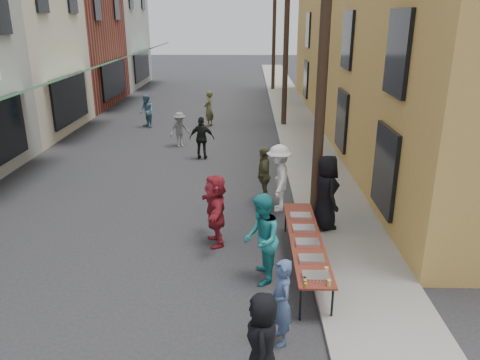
{
  "coord_description": "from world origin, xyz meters",
  "views": [
    {
      "loc": [
        2.55,
        -8.47,
        5.34
      ],
      "look_at": [
        2.32,
        2.96,
        1.3
      ],
      "focal_mm": 35.0,
      "sensor_mm": 36.0,
      "label": 1
    }
  ],
  "objects_px": {
    "utility_pole_far": "(274,27)",
    "server": "(326,192)",
    "utility_pole_mid": "(286,34)",
    "utility_pole_near": "(324,53)",
    "catering_tray_sausage": "(316,276)",
    "guest_front_c": "(261,239)",
    "serving_table": "(306,240)",
    "guest_front_a": "(262,342)"
  },
  "relations": [
    {
      "from": "catering_tray_sausage",
      "to": "utility_pole_far",
      "type": "bearing_deg",
      "value": 88.97
    },
    {
      "from": "utility_pole_far",
      "to": "utility_pole_mid",
      "type": "bearing_deg",
      "value": -90.0
    },
    {
      "from": "guest_front_a",
      "to": "guest_front_c",
      "type": "relative_size",
      "value": 0.82
    },
    {
      "from": "server",
      "to": "utility_pole_mid",
      "type": "bearing_deg",
      "value": -12.03
    },
    {
      "from": "utility_pole_mid",
      "to": "server",
      "type": "xyz_separation_m",
      "value": [
        0.23,
        -12.28,
        -3.43
      ]
    },
    {
      "from": "utility_pole_near",
      "to": "server",
      "type": "height_order",
      "value": "utility_pole_near"
    },
    {
      "from": "utility_pole_near",
      "to": "guest_front_a",
      "type": "xyz_separation_m",
      "value": [
        -1.53,
        -5.78,
        -3.7
      ]
    },
    {
      "from": "utility_pole_mid",
      "to": "catering_tray_sausage",
      "type": "relative_size",
      "value": 18.0
    },
    {
      "from": "utility_pole_mid",
      "to": "serving_table",
      "type": "distance_m",
      "value": 14.76
    },
    {
      "from": "utility_pole_far",
      "to": "guest_front_a",
      "type": "height_order",
      "value": "utility_pole_far"
    },
    {
      "from": "utility_pole_mid",
      "to": "utility_pole_far",
      "type": "height_order",
      "value": "same"
    },
    {
      "from": "utility_pole_far",
      "to": "guest_front_a",
      "type": "distance_m",
      "value": 30.05
    },
    {
      "from": "utility_pole_mid",
      "to": "guest_front_a",
      "type": "bearing_deg",
      "value": -94.93
    },
    {
      "from": "guest_front_a",
      "to": "guest_front_c",
      "type": "bearing_deg",
      "value": -178.62
    },
    {
      "from": "utility_pole_mid",
      "to": "serving_table",
      "type": "xyz_separation_m",
      "value": [
        -0.5,
        -14.26,
        -3.79
      ]
    },
    {
      "from": "guest_front_c",
      "to": "server",
      "type": "distance_m",
      "value": 3.02
    },
    {
      "from": "guest_front_c",
      "to": "serving_table",
      "type": "bearing_deg",
      "value": 118.38
    },
    {
      "from": "utility_pole_mid",
      "to": "utility_pole_near",
      "type": "bearing_deg",
      "value": -90.0
    },
    {
      "from": "utility_pole_near",
      "to": "utility_pole_far",
      "type": "height_order",
      "value": "same"
    },
    {
      "from": "serving_table",
      "to": "guest_front_c",
      "type": "relative_size",
      "value": 2.06
    },
    {
      "from": "utility_pole_near",
      "to": "serving_table",
      "type": "xyz_separation_m",
      "value": [
        -0.5,
        -2.26,
        -3.79
      ]
    },
    {
      "from": "utility_pole_near",
      "to": "utility_pole_mid",
      "type": "xyz_separation_m",
      "value": [
        0.0,
        12.0,
        0.0
      ]
    },
    {
      "from": "utility_pole_far",
      "to": "server",
      "type": "bearing_deg",
      "value": -89.46
    },
    {
      "from": "utility_pole_near",
      "to": "serving_table",
      "type": "distance_m",
      "value": 4.44
    },
    {
      "from": "utility_pole_near",
      "to": "guest_front_c",
      "type": "bearing_deg",
      "value": -118.16
    },
    {
      "from": "utility_pole_far",
      "to": "guest_front_c",
      "type": "bearing_deg",
      "value": -93.17
    },
    {
      "from": "utility_pole_near",
      "to": "utility_pole_mid",
      "type": "bearing_deg",
      "value": 90.0
    },
    {
      "from": "utility_pole_mid",
      "to": "server",
      "type": "relative_size",
      "value": 4.63
    },
    {
      "from": "utility_pole_far",
      "to": "guest_front_c",
      "type": "distance_m",
      "value": 27.04
    },
    {
      "from": "guest_front_c",
      "to": "server",
      "type": "relative_size",
      "value": 1.0
    },
    {
      "from": "utility_pole_near",
      "to": "utility_pole_mid",
      "type": "height_order",
      "value": "same"
    },
    {
      "from": "utility_pole_far",
      "to": "catering_tray_sausage",
      "type": "xyz_separation_m",
      "value": [
        -0.5,
        -27.91,
        -3.71
      ]
    },
    {
      "from": "catering_tray_sausage",
      "to": "guest_front_a",
      "type": "height_order",
      "value": "guest_front_a"
    },
    {
      "from": "utility_pole_far",
      "to": "utility_pole_near",
      "type": "bearing_deg",
      "value": -90.0
    },
    {
      "from": "utility_pole_mid",
      "to": "guest_front_a",
      "type": "distance_m",
      "value": 18.23
    },
    {
      "from": "catering_tray_sausage",
      "to": "guest_front_c",
      "type": "xyz_separation_m",
      "value": [
        -0.98,
        1.14,
        0.18
      ]
    },
    {
      "from": "utility_pole_far",
      "to": "catering_tray_sausage",
      "type": "relative_size",
      "value": 18.0
    },
    {
      "from": "utility_pole_near",
      "to": "guest_front_c",
      "type": "xyz_separation_m",
      "value": [
        -1.48,
        -2.77,
        -3.53
      ]
    },
    {
      "from": "utility_pole_near",
      "to": "serving_table",
      "type": "bearing_deg",
      "value": -102.48
    },
    {
      "from": "utility_pole_far",
      "to": "server",
      "type": "distance_m",
      "value": 24.52
    },
    {
      "from": "serving_table",
      "to": "server",
      "type": "xyz_separation_m",
      "value": [
        0.73,
        1.98,
        0.36
      ]
    },
    {
      "from": "guest_front_a",
      "to": "server",
      "type": "bearing_deg",
      "value": 164.58
    }
  ]
}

